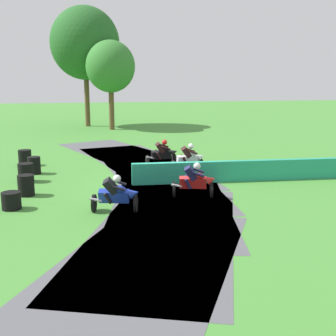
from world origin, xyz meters
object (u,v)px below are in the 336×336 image
motorcycle_fourth_black (163,153)px  tire_stack_mid_b (26,185)px  motorcycle_lead_blue (116,194)px  tire_stack_mid_a (11,201)px  tire_stack_extra_a (34,165)px  tire_stack_extra_b (25,158)px  motorcycle_trailing_white (189,158)px  motorcycle_chase_red (195,181)px  tire_stack_far (26,173)px

motorcycle_fourth_black → tire_stack_mid_b: 7.53m
motorcycle_lead_blue → tire_stack_mid_a: motorcycle_lead_blue is taller
motorcycle_fourth_black → tire_stack_extra_a: (-6.17, -0.63, -0.25)m
tire_stack_mid_a → motorcycle_fourth_black: bearing=44.8°
tire_stack_mid_a → tire_stack_extra_b: 7.71m
motorcycle_trailing_white → tire_stack_extra_b: (-7.84, 3.04, -0.26)m
tire_stack_mid_b → tire_stack_extra_b: same height
motorcycle_chase_red → tire_stack_extra_a: (-6.37, 5.33, -0.25)m
tire_stack_mid_a → tire_stack_far: bearing=90.7°
motorcycle_fourth_black → tire_stack_far: motorcycle_fourth_black is taller
motorcycle_lead_blue → tire_stack_mid_b: size_ratio=2.12×
motorcycle_chase_red → tire_stack_extra_a: bearing=140.0°
motorcycle_lead_blue → tire_stack_extra_b: bearing=115.0°
motorcycle_chase_red → tire_stack_extra_b: motorcycle_chase_red is taller
motorcycle_fourth_black → tire_stack_extra_a: motorcycle_fourth_black is taller
motorcycle_fourth_black → tire_stack_mid_b: bearing=-143.1°
tire_stack_extra_b → motorcycle_lead_blue: bearing=-65.0°
tire_stack_extra_b → tire_stack_far: bearing=-81.8°
motorcycle_lead_blue → motorcycle_trailing_white: (3.78, 5.69, 0.03)m
motorcycle_chase_red → motorcycle_trailing_white: (0.79, 4.38, 0.01)m
motorcycle_lead_blue → motorcycle_chase_red: (2.99, 1.31, 0.02)m
motorcycle_trailing_white → motorcycle_fourth_black: 1.87m
motorcycle_fourth_black → tire_stack_mid_b: motorcycle_fourth_black is taller
motorcycle_chase_red → motorcycle_trailing_white: 4.45m
motorcycle_lead_blue → tire_stack_mid_b: bearing=139.5°
motorcycle_chase_red → tire_stack_far: bearing=149.9°
motorcycle_fourth_black → tire_stack_far: (-6.33, -2.18, -0.25)m
tire_stack_extra_a → tire_stack_extra_b: 2.20m
tire_stack_extra_a → tire_stack_extra_b: (-0.69, 2.09, 0.00)m
motorcycle_fourth_black → tire_stack_far: 6.70m
motorcycle_trailing_white → tire_stack_extra_b: 8.42m
motorcycle_trailing_white → motorcycle_fourth_black: motorcycle_trailing_white is taller
tire_stack_extra_a → motorcycle_trailing_white: bearing=-7.6°
motorcycle_lead_blue → tire_stack_far: motorcycle_lead_blue is taller
tire_stack_extra_b → tire_stack_extra_a: bearing=-71.7°
motorcycle_trailing_white → motorcycle_fourth_black: (-0.99, 1.58, -0.01)m
motorcycle_trailing_white → motorcycle_chase_red: bearing=-100.2°
tire_stack_mid_b → motorcycle_chase_red: bearing=-13.1°
motorcycle_chase_red → tire_stack_mid_a: 6.50m
motorcycle_lead_blue → motorcycle_chase_red: motorcycle_chase_red is taller
motorcycle_lead_blue → tire_stack_extra_b: 9.63m
motorcycle_lead_blue → tire_stack_far: size_ratio=2.12×
motorcycle_chase_red → motorcycle_fourth_black: (-0.20, 5.97, 0.00)m
motorcycle_chase_red → motorcycle_trailing_white: bearing=79.8°
tire_stack_far → tire_stack_extra_b: same height
motorcycle_trailing_white → tire_stack_mid_a: bearing=-147.4°
motorcycle_fourth_black → tire_stack_mid_b: (-6.02, -4.52, -0.25)m
motorcycle_lead_blue → motorcycle_trailing_white: bearing=56.4°
motorcycle_chase_red → motorcycle_trailing_white: motorcycle_trailing_white is taller
motorcycle_chase_red → tire_stack_far: (-6.53, 3.78, -0.25)m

